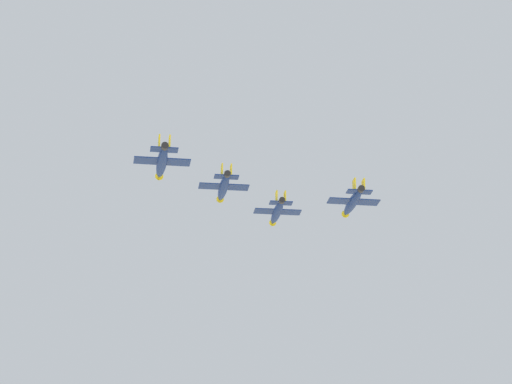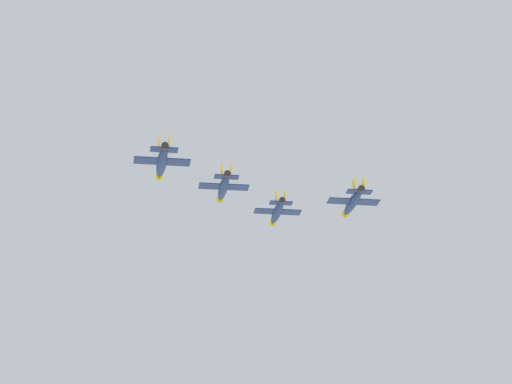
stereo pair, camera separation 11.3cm
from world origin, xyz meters
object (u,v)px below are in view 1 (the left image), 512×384
jet_right_wingman (353,202)px  jet_left_outer (162,162)px  jet_lead (277,212)px  jet_left_wingman (223,187)px

jet_right_wingman → jet_left_outer: bearing=111.0°
jet_lead → jet_right_wingman: bearing=-139.1°
jet_left_wingman → jet_lead: bearing=-40.1°
jet_left_wingman → jet_left_outer: 19.74m
jet_lead → jet_left_outer: 39.44m
jet_left_wingman → jet_right_wingman: (-24.61, 6.69, -1.84)m
jet_right_wingman → jet_left_outer: (40.85, 4.45, 0.41)m
jet_left_wingman → jet_right_wingman: 25.57m
jet_left_outer → jet_lead: bearing=-41.1°
jet_left_wingman → jet_left_outer: bearing=139.9°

